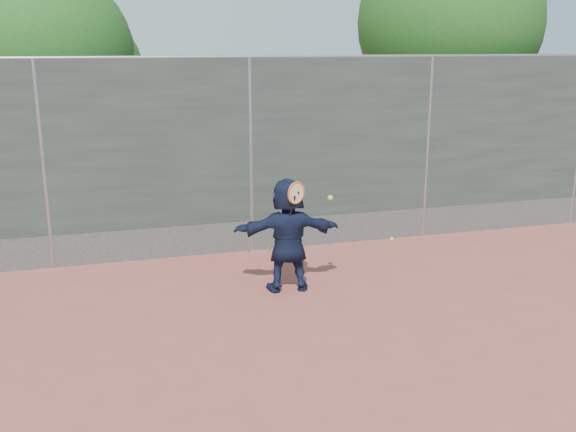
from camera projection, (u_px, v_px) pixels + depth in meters
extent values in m
plane|color=#9E4C42|center=(323.00, 346.00, 6.98)|extent=(80.00, 80.00, 0.00)
imported|color=#141C38|center=(288.00, 235.00, 8.41)|extent=(1.46, 0.61, 1.52)
sphere|color=yellow|center=(392.00, 239.00, 10.70)|extent=(0.07, 0.07, 0.07)
cube|color=#38423D|center=(251.00, 141.00, 9.78)|extent=(20.00, 0.04, 2.50)
cube|color=slate|center=(252.00, 235.00, 10.17)|extent=(20.00, 0.03, 0.50)
cylinder|color=gray|center=(249.00, 57.00, 9.46)|extent=(20.00, 0.05, 0.05)
cylinder|color=gray|center=(44.00, 167.00, 9.06)|extent=(0.06, 0.06, 3.00)
cylinder|color=gray|center=(251.00, 157.00, 9.85)|extent=(0.06, 0.06, 3.00)
cylinder|color=gray|center=(427.00, 149.00, 10.64)|extent=(0.06, 0.06, 3.00)
torus|color=#CC6913|center=(296.00, 193.00, 8.08)|extent=(0.27, 0.16, 0.29)
cylinder|color=beige|center=(296.00, 193.00, 8.08)|extent=(0.22, 0.13, 0.25)
cylinder|color=black|center=(292.00, 208.00, 8.14)|extent=(0.09, 0.13, 0.33)
sphere|color=yellow|center=(330.00, 198.00, 8.33)|extent=(0.07, 0.07, 0.07)
cylinder|color=#382314|center=(442.00, 139.00, 13.13)|extent=(0.28, 0.28, 2.60)
sphere|color=#23561C|center=(449.00, 23.00, 12.54)|extent=(3.60, 3.60, 3.60)
sphere|color=#23561C|center=(475.00, 42.00, 13.01)|extent=(2.52, 2.52, 2.52)
cylinder|color=#382314|center=(59.00, 160.00, 11.95)|extent=(0.28, 0.28, 2.20)
sphere|color=#23561C|center=(49.00, 53.00, 11.45)|extent=(3.00, 3.00, 3.00)
sphere|color=#23561C|center=(86.00, 70.00, 11.87)|extent=(2.10, 2.10, 2.10)
cone|color=#387226|center=(269.00, 243.00, 10.16)|extent=(0.03, 0.03, 0.26)
cone|color=#387226|center=(287.00, 240.00, 10.25)|extent=(0.03, 0.03, 0.30)
cone|color=#387226|center=(248.00, 247.00, 10.05)|extent=(0.03, 0.03, 0.22)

